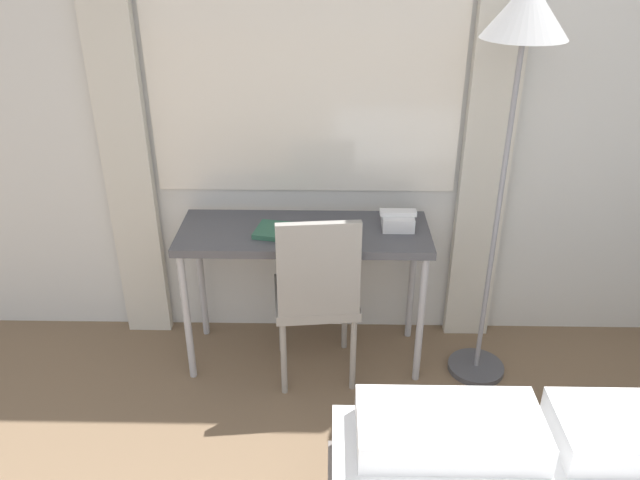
% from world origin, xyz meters
% --- Properties ---
extents(wall_back_with_window, '(5.56, 0.13, 2.70)m').
position_xyz_m(wall_back_with_window, '(0.00, 3.02, 1.35)').
color(wall_back_with_window, silver).
rests_on(wall_back_with_window, ground_plane).
extents(desk, '(1.23, 0.46, 0.76)m').
position_xyz_m(desk, '(0.01, 2.71, 0.68)').
color(desk, '#4C4C51').
rests_on(desk, ground_plane).
extents(desk_chair, '(0.44, 0.44, 0.94)m').
position_xyz_m(desk_chair, '(0.08, 2.52, 0.52)').
color(desk_chair, gray).
rests_on(desk_chair, ground_plane).
extents(standing_lamp, '(0.35, 0.35, 1.91)m').
position_xyz_m(standing_lamp, '(0.91, 2.60, 1.62)').
color(standing_lamp, '#4C4C51').
rests_on(standing_lamp, ground_plane).
extents(telephone, '(0.18, 0.15, 0.09)m').
position_xyz_m(telephone, '(0.47, 2.74, 0.80)').
color(telephone, white).
rests_on(telephone, desk).
extents(book, '(0.30, 0.23, 0.02)m').
position_xyz_m(book, '(-0.08, 2.66, 0.77)').
color(book, '#33664C').
rests_on(book, desk).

